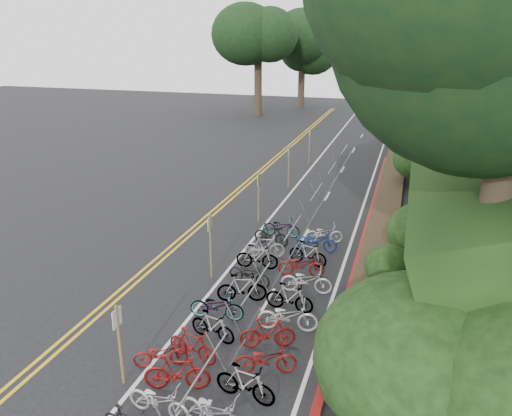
% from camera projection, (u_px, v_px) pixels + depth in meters
% --- Properties ---
extents(ground, '(120.00, 120.00, 0.00)m').
position_uv_depth(ground, '(127.00, 350.00, 14.42)').
color(ground, black).
rests_on(ground, ground).
extents(road_markings, '(7.47, 80.00, 0.01)m').
position_uv_depth(road_markings, '(254.00, 229.00, 23.32)').
color(road_markings, gold).
rests_on(road_markings, ground).
extents(red_curb, '(0.25, 28.00, 0.10)m').
position_uv_depth(red_curb, '(368.00, 225.00, 23.59)').
color(red_curb, maroon).
rests_on(red_curb, ground).
extents(bike_rack_front, '(1.15, 3.05, 1.19)m').
position_uv_depth(bike_rack_front, '(204.00, 379.00, 11.90)').
color(bike_rack_front, gray).
rests_on(bike_rack_front, ground).
extents(bike_racks_rest, '(1.14, 23.00, 1.17)m').
position_uv_depth(bike_racks_rest, '(316.00, 198.00, 24.98)').
color(bike_racks_rest, gray).
rests_on(bike_racks_rest, ground).
extents(signpost_near, '(0.08, 0.40, 2.31)m').
position_uv_depth(signpost_near, '(119.00, 340.00, 12.64)').
color(signpost_near, brown).
rests_on(signpost_near, ground).
extents(signposts_rest, '(0.08, 18.40, 2.50)m').
position_uv_depth(signposts_rest, '(275.00, 177.00, 26.37)').
color(signposts_rest, brown).
rests_on(signposts_rest, ground).
extents(bike_front, '(1.11, 1.55, 0.77)m').
position_uv_depth(bike_front, '(161.00, 354.00, 13.62)').
color(bike_front, maroon).
rests_on(bike_front, ground).
extents(bike_valet, '(3.20, 14.30, 1.03)m').
position_uv_depth(bike_valet, '(259.00, 301.00, 16.13)').
color(bike_valet, black).
rests_on(bike_valet, ground).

